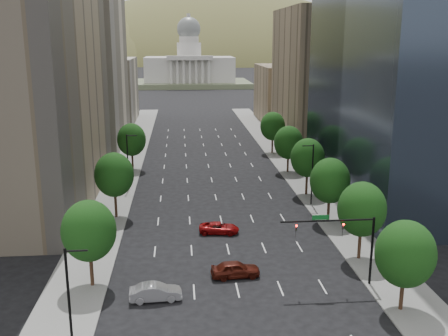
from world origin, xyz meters
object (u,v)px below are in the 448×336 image
object	(u,v)px
car_maroon	(235,269)
car_silver	(156,292)
traffic_signal	(348,236)
capitol	(189,69)
car_red_far	(219,228)

from	to	relation	value
car_maroon	car_silver	bearing A→B (deg)	113.34
traffic_signal	car_maroon	bearing A→B (deg)	164.73
capitol	car_maroon	world-z (taller)	capitol
car_silver	car_red_far	world-z (taller)	car_silver
car_silver	car_maroon	bearing A→B (deg)	-65.98
traffic_signal	car_silver	distance (m)	18.82
traffic_signal	car_red_far	size ratio (longest dim) A/B	1.85
capitol	car_red_far	distance (m)	204.78
car_red_far	car_silver	bearing A→B (deg)	164.14
car_red_far	capitol	bearing A→B (deg)	7.45
capitol	car_red_far	world-z (taller)	capitol
traffic_signal	car_silver	xyz separation A→B (m)	(-18.26, -1.28, -4.38)
capitol	car_red_far	bearing A→B (deg)	-90.17
capitol	car_maroon	distance (m)	217.00
capitol	car_silver	size ratio (longest dim) A/B	12.46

